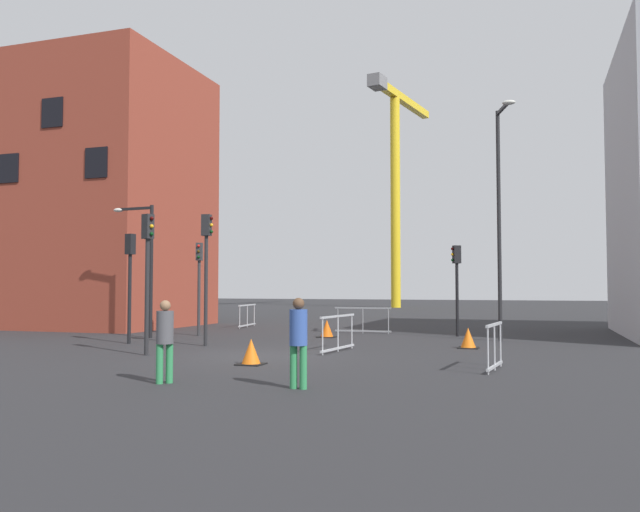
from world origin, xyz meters
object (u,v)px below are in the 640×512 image
Objects in this scene: traffic_light_crosswalk at (206,258)px; traffic_cone_orange at (251,353)px; traffic_light_far at (130,269)px; traffic_light_verge at (457,275)px; traffic_light_median at (199,273)px; traffic_cone_striped at (327,329)px; streetlamp_short at (145,256)px; traffic_cone_by_barrier at (468,339)px; pedestrian_waiting at (165,335)px; traffic_light_island at (148,260)px; streetlamp_tall at (500,206)px; construction_crane at (396,164)px; pedestrian_walking at (298,336)px.

traffic_light_crosswalk is 5.97m from traffic_cone_orange.
traffic_light_verge is at bearing 33.46° from traffic_light_far.
traffic_cone_striped is (5.05, 0.80, -2.17)m from traffic_light_median.
streetlamp_short is 7.85× the size of traffic_cone_by_barrier.
streetlamp_short is at bearing -158.61° from traffic_light_verge.
traffic_light_far is 2.25× the size of pedestrian_waiting.
traffic_light_median is at bearing 107.56° from traffic_light_island.
streetlamp_tall reaches higher than pedestrian_waiting.
traffic_light_far is at bearing 179.87° from traffic_light_crosswalk.
streetlamp_tall reaches higher than streetlamp_short.
traffic_light_median is (-0.45, -36.59, -10.96)m from construction_crane.
traffic_light_verge is at bearing 73.71° from pedestrian_waiting.
streetlamp_short is at bearing 135.37° from pedestrian_walking.
construction_crane is at bearing 89.29° from traffic_light_median.
streetlamp_tall is at bearing 0.96° from traffic_cone_striped.
traffic_light_crosswalk is at bearing -58.19° from traffic_light_median.
traffic_light_median is at bearing 121.81° from traffic_light_crosswalk.
traffic_light_far is at bearing 128.87° from pedestrian_waiting.
pedestrian_walking is 9.52m from traffic_cone_by_barrier.
traffic_cone_by_barrier is at bearing 76.18° from pedestrian_walking.
construction_crane is 44.87m from traffic_light_island.
traffic_light_median is (1.48, 1.53, -0.63)m from streetlamp_short.
traffic_cone_striped is at bearing 9.00° from traffic_light_median.
traffic_cone_by_barrier is at bearing -10.62° from traffic_light_median.
traffic_cone_by_barrier is at bearing 52.16° from traffic_cone_orange.
construction_crane is at bearing 107.18° from streetlamp_tall.
traffic_cone_by_barrier is at bearing 9.76° from traffic_light_far.
traffic_cone_orange is at bearing -83.04° from construction_crane.
construction_crane is at bearing 96.96° from traffic_cone_orange.
traffic_light_crosswalk is at bearing -31.29° from streetlamp_short.
pedestrian_walking is at bearing -39.66° from traffic_light_far.
traffic_cone_striped reaches higher than traffic_cone_orange.
pedestrian_waiting is (6.05, -7.51, -1.56)m from traffic_light_far.
traffic_light_island is (1.74, -43.53, -10.76)m from construction_crane.
streetlamp_short reaches higher than traffic_cone_orange.
traffic_cone_orange is at bearing -32.82° from traffic_light_far.
traffic_cone_striped is at bearing 153.29° from traffic_cone_by_barrier.
pedestrian_walking is 2.56× the size of traffic_cone_striped.
traffic_light_verge is at bearing 16.40° from traffic_light_median.
streetlamp_tall is 14.19m from pedestrian_waiting.
traffic_light_verge is at bearing 42.80° from traffic_light_crosswalk.
traffic_light_crosswalk is 9.58m from pedestrian_walking.
streetlamp_tall reaches higher than traffic_light_island.
traffic_light_median reaches higher than traffic_light_verge.
streetlamp_short reaches higher than pedestrian_walking.
traffic_light_island is at bearing -72.44° from traffic_light_median.
traffic_light_far is 5.83× the size of traffic_cone_orange.
streetlamp_short is 2.93× the size of pedestrian_walking.
traffic_light_median is 14.04m from pedestrian_walking.
streetlamp_short is 12.31m from pedestrian_waiting.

